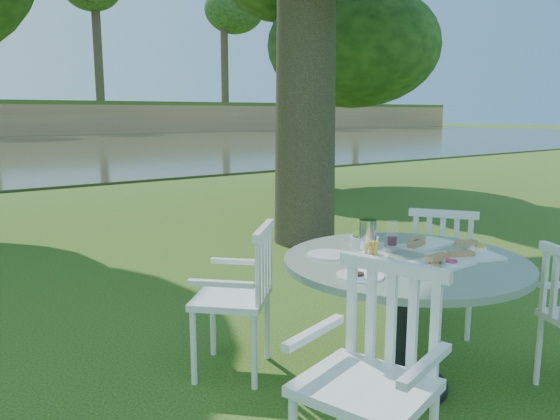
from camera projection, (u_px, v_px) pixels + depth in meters
The scene contains 6 objects.
ground at pixel (294, 315), 4.51m from camera, with size 140.00×140.00×0.00m, color #22430E.
table at pixel (404, 283), 3.21m from camera, with size 1.42×1.42×0.81m.
chair_ne at pixel (442, 260), 4.06m from camera, with size 0.65×0.65×0.96m.
chair_nw at pixel (246, 288), 3.42m from camera, with size 0.66×0.66×0.96m.
chair_sw at pixel (377, 363), 2.32m from camera, with size 0.60×0.63×1.01m.
tableware at pixel (392, 250), 3.21m from camera, with size 1.14×0.83×0.21m.
Camera 1 is at (-2.62, -3.39, 1.65)m, focal length 35.00 mm.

